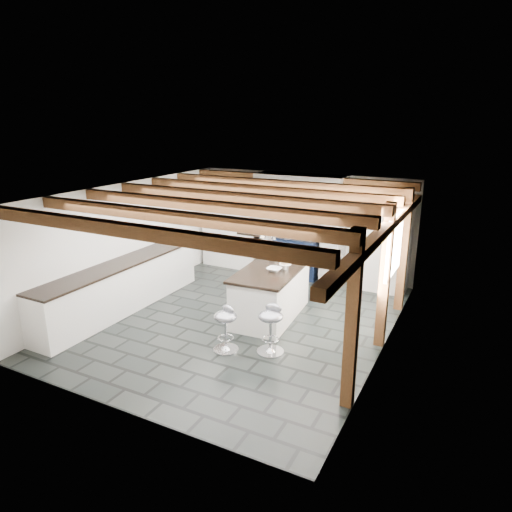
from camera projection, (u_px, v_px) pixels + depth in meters
The scene contains 6 objects.
ground at pixel (241, 319), 8.19m from camera, with size 6.00×6.00×0.00m, color black.
room_shell at pixel (248, 240), 9.36m from camera, with size 6.00×6.03×6.00m.
range_cooker at pixel (298, 256), 10.34m from camera, with size 1.00×0.63×0.99m.
kitchen_island at pixel (271, 292), 8.20m from camera, with size 1.10×1.91×1.22m.
bar_stool_near at pixel (271, 324), 6.91m from camera, with size 0.42×0.42×0.78m.
bar_stool_far at pixel (226, 324), 6.99m from camera, with size 0.45×0.45×0.73m.
Camera 1 is at (3.67, -6.55, 3.49)m, focal length 32.00 mm.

